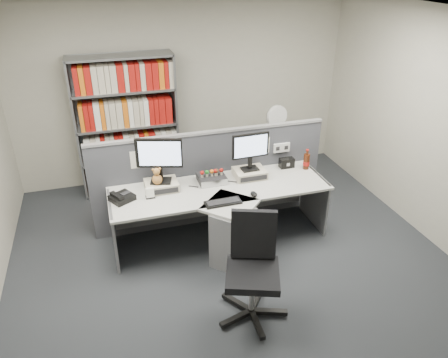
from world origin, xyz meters
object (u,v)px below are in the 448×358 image
object	(u,v)px
monitor_left	(159,157)
office_chair	(253,265)
speaker	(287,163)
shelving_unit	(127,128)
desk_phone	(122,197)
desk_fan	(276,119)
monitor_right	(250,149)
desk_calendar	(150,194)
cola_bottle	(306,162)
desktop_pc	(212,178)
desk	(225,216)
mouse	(254,194)
keyboard	(223,202)
filing_cabinet	(274,162)

from	to	relation	value
monitor_left	office_chair	world-z (taller)	monitor_left
speaker	shelving_unit	distance (m)	2.32
desk_phone	speaker	distance (m)	2.14
desk_fan	monitor_right	bearing A→B (deg)	-127.13
monitor_right	desk_calendar	xyz separation A→B (m)	(-1.26, -0.16, -0.33)
cola_bottle	desk_fan	size ratio (longest dim) A/B	0.49
desktop_pc	desk_calendar	distance (m)	0.79
desk_calendar	office_chair	size ratio (longest dim) A/B	0.12
office_chair	monitor_right	bearing A→B (deg)	71.59
desk	desktop_pc	bearing A→B (deg)	97.93
mouse	desk_phone	bearing A→B (deg)	167.37
keyboard	desk_fan	distance (m)	2.02
mouse	speaker	xyz separation A→B (m)	(0.66, 0.57, 0.04)
desk_phone	office_chair	size ratio (longest dim) A/B	0.30
monitor_right	desk_calendar	size ratio (longest dim) A/B	3.83
desk_calendar	desk_fan	bearing A→B (deg)	30.16
monitor_right	shelving_unit	distance (m)	1.98
keyboard	desk_calendar	bearing A→B (deg)	154.65
monitor_left	shelving_unit	world-z (taller)	shelving_unit
desk	monitor_left	xyz separation A→B (m)	(-0.67, 0.38, 0.69)
desk_fan	office_chair	world-z (taller)	desk_fan
desktop_pc	desk_phone	xyz separation A→B (m)	(-1.09, -0.14, -0.00)
monitor_right	filing_cabinet	bearing A→B (deg)	52.89
desk_fan	filing_cabinet	bearing A→B (deg)	90.00
desk	keyboard	size ratio (longest dim) A/B	6.31
mouse	filing_cabinet	xyz separation A→B (m)	(0.88, 1.47, -0.39)
desktop_pc	office_chair	bearing A→B (deg)	-89.58
desktop_pc	cola_bottle	size ratio (longest dim) A/B	1.21
monitor_left	filing_cabinet	size ratio (longest dim) A/B	0.77
mouse	desk_fan	distance (m)	1.74
keyboard	cola_bottle	bearing A→B (deg)	22.42
keyboard	cola_bottle	xyz separation A→B (m)	(1.27, 0.52, 0.09)
desk	desk_phone	xyz separation A→B (m)	(-1.14, 0.25, 0.30)
shelving_unit	desk_fan	xyz separation A→B (m)	(2.10, -0.45, 0.07)
shelving_unit	office_chair	size ratio (longest dim) A/B	1.91
mouse	desk_fan	xyz separation A→B (m)	(0.88, 1.47, 0.30)
keyboard	shelving_unit	size ratio (longest dim) A/B	0.21
desk_phone	desk_calendar	bearing A→B (deg)	-5.74
mouse	monitor_left	bearing A→B (deg)	155.15
mouse	office_chair	bearing A→B (deg)	-110.48
desk	shelving_unit	bearing A→B (deg)	115.96
shelving_unit	desk_calendar	bearing A→B (deg)	-87.39
speaker	filing_cabinet	world-z (taller)	speaker
desk_calendar	shelving_unit	distance (m)	1.64
speaker	office_chair	size ratio (longest dim) A/B	0.18
monitor_left	desktop_pc	bearing A→B (deg)	1.25
desk_phone	mouse	bearing A→B (deg)	-12.63
desk_phone	filing_cabinet	size ratio (longest dim) A/B	0.45
desk_fan	desk	bearing A→B (deg)	-130.62
desk_calendar	shelving_unit	bearing A→B (deg)	92.61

